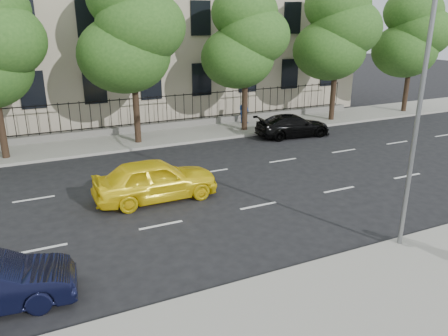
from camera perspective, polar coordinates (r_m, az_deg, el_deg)
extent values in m
plane|color=black|center=(15.45, 9.12, -8.32)|extent=(120.00, 120.00, 0.00)
cube|color=gray|center=(12.81, 19.51, -15.15)|extent=(60.00, 4.00, 0.15)
cube|color=gray|center=(27.34, -7.46, 4.15)|extent=(60.00, 4.00, 0.15)
cube|color=slate|center=(28.85, -8.54, 5.45)|extent=(30.00, 0.50, 0.40)
cube|color=black|center=(28.78, -8.57, 6.03)|extent=(28.80, 0.05, 0.05)
cube|color=black|center=(28.47, -8.73, 9.17)|extent=(28.80, 0.05, 0.05)
cylinder|color=slate|center=(14.04, 23.91, 5.54)|extent=(0.14, 0.14, 8.00)
cylinder|color=#382619|center=(25.03, -27.04, 4.50)|extent=(0.36, 0.36, 2.97)
cylinder|color=#382619|center=(25.67, -11.34, 6.95)|extent=(0.36, 0.36, 3.32)
ellipsoid|color=#27521B|center=(25.40, -12.91, 14.22)|extent=(5.13, 5.13, 4.21)
ellipsoid|color=#27521B|center=(25.06, -10.80, 17.70)|extent=(4.86, 4.86, 4.00)
cylinder|color=#382619|center=(28.15, 2.72, 8.09)|extent=(0.36, 0.36, 3.08)
ellipsoid|color=#27521B|center=(27.82, 1.77, 14.17)|extent=(4.56, 4.56, 3.74)
ellipsoid|color=#27521B|center=(27.72, 4.02, 16.86)|extent=(4.32, 4.32, 3.55)
ellipsoid|color=#27521B|center=(28.04, 2.70, 19.60)|extent=(4.08, 4.08, 3.36)
cylinder|color=#382619|center=(31.97, 14.03, 9.01)|extent=(0.36, 0.36, 3.22)
ellipsoid|color=#27521B|center=(31.59, 13.57, 14.73)|extent=(4.94, 4.94, 4.06)
ellipsoid|color=#27521B|center=(31.71, 15.69, 17.18)|extent=(4.68, 4.68, 3.85)
ellipsoid|color=#27521B|center=(31.91, 14.62, 19.85)|extent=(4.42, 4.42, 3.64)
cylinder|color=#382619|center=(36.77, 22.67, 9.20)|extent=(0.36, 0.36, 3.01)
ellipsoid|color=#27521B|center=(36.36, 22.49, 13.93)|extent=(4.75, 4.75, 3.90)
ellipsoid|color=#27521B|center=(36.62, 24.35, 15.90)|extent=(4.50, 4.50, 3.70)
ellipsoid|color=#27521B|center=(36.71, 23.50, 18.18)|extent=(4.25, 4.25, 3.50)
imported|color=yellow|center=(17.84, -8.92, -1.49)|extent=(4.99, 2.02, 1.70)
imported|color=black|center=(27.54, 8.99, 5.50)|extent=(4.90, 2.34, 1.38)
imported|color=#214499|center=(30.20, 2.63, 7.49)|extent=(0.83, 0.96, 1.68)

